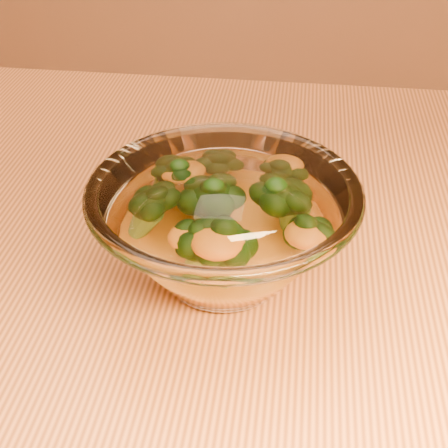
# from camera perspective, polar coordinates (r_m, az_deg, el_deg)

# --- Properties ---
(table) EXTENTS (1.20, 0.80, 0.75)m
(table) POSITION_cam_1_polar(r_m,az_deg,el_deg) (0.55, 8.92, -14.21)
(table) COLOR #C2743A
(table) RESTS_ON ground
(glass_bowl) EXTENTS (0.20, 0.20, 0.09)m
(glass_bowl) POSITION_cam_1_polar(r_m,az_deg,el_deg) (0.46, 0.00, -0.43)
(glass_bowl) COLOR white
(glass_bowl) RESTS_ON table
(cheese_sauce) EXTENTS (0.11, 0.11, 0.03)m
(cheese_sauce) POSITION_cam_1_polar(r_m,az_deg,el_deg) (0.48, -0.00, -2.24)
(cheese_sauce) COLOR orange
(cheese_sauce) RESTS_ON glass_bowl
(broccoli_heap) EXTENTS (0.14, 0.13, 0.06)m
(broccoli_heap) POSITION_cam_1_polar(r_m,az_deg,el_deg) (0.46, 0.26, 1.14)
(broccoli_heap) COLOR black
(broccoli_heap) RESTS_ON cheese_sauce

